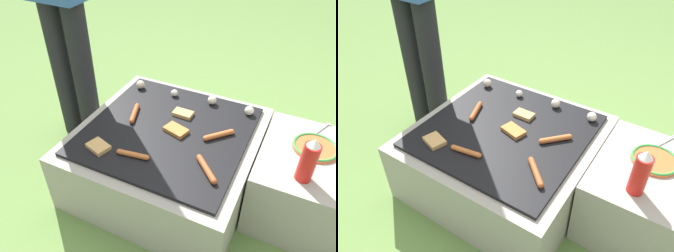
% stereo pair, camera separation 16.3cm
% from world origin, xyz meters
% --- Properties ---
extents(ground_plane, '(14.00, 14.00, 0.00)m').
position_xyz_m(ground_plane, '(0.00, 0.00, 0.00)').
color(ground_plane, '#608442').
extents(grill, '(0.89, 0.89, 0.36)m').
position_xyz_m(grill, '(0.00, 0.00, 0.18)').
color(grill, '#9E998E').
rests_on(grill, ground_plane).
extents(side_ledge, '(0.46, 0.56, 0.36)m').
position_xyz_m(side_ledge, '(0.68, 0.12, 0.18)').
color(side_ledge, '#9E998E').
rests_on(side_ledge, ground_plane).
extents(sausage_back_left, '(0.13, 0.14, 0.03)m').
position_xyz_m(sausage_back_left, '(0.28, -0.19, 0.37)').
color(sausage_back_left, '#A34C23').
rests_on(sausage_back_left, grill).
extents(sausage_front_center, '(0.07, 0.16, 0.03)m').
position_xyz_m(sausage_front_center, '(-0.21, 0.03, 0.37)').
color(sausage_front_center, '#A34C23').
rests_on(sausage_front_center, grill).
extents(sausage_mid_left, '(0.16, 0.04, 0.02)m').
position_xyz_m(sausage_mid_left, '(-0.05, -0.25, 0.37)').
color(sausage_mid_left, '#B7602D').
rests_on(sausage_mid_left, grill).
extents(sausage_front_right, '(0.12, 0.13, 0.03)m').
position_xyz_m(sausage_front_right, '(0.25, 0.05, 0.37)').
color(sausage_front_right, '#B7602D').
rests_on(sausage_front_right, grill).
extents(bread_slice_right, '(0.12, 0.10, 0.02)m').
position_xyz_m(bread_slice_right, '(-0.23, -0.27, 0.37)').
color(bread_slice_right, tan).
rests_on(bread_slice_right, grill).
extents(bread_slice_left, '(0.10, 0.07, 0.02)m').
position_xyz_m(bread_slice_left, '(0.02, 0.15, 0.37)').
color(bread_slice_left, tan).
rests_on(bread_slice_left, grill).
extents(bread_slice_center, '(0.13, 0.10, 0.02)m').
position_xyz_m(bread_slice_center, '(0.04, 0.00, 0.37)').
color(bread_slice_center, '#B27033').
rests_on(bread_slice_center, grill).
extents(mushroom_row, '(0.70, 0.08, 0.05)m').
position_xyz_m(mushroom_row, '(0.01, 0.30, 0.38)').
color(mushroom_row, beige).
rests_on(mushroom_row, grill).
extents(plate_colorful, '(0.21, 0.21, 0.02)m').
position_xyz_m(plate_colorful, '(0.68, 0.17, 0.37)').
color(plate_colorful, orange).
rests_on(plate_colorful, side_ledge).
extents(condiment_bottle, '(0.07, 0.07, 0.21)m').
position_xyz_m(condiment_bottle, '(0.66, -0.05, 0.46)').
color(condiment_bottle, red).
rests_on(condiment_bottle, side_ledge).
extents(fork_utensil, '(0.09, 0.17, 0.01)m').
position_xyz_m(fork_utensil, '(0.69, 0.32, 0.36)').
color(fork_utensil, silver).
rests_on(fork_utensil, side_ledge).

